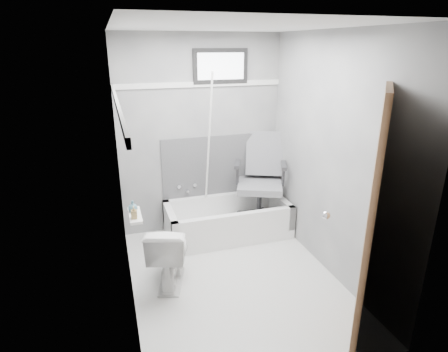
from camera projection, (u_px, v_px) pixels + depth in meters
name	position (u px, v px, depth m)	size (l,w,h in m)	color
floor	(234.00, 279.00, 3.81)	(2.60, 2.60, 0.00)	white
ceiling	(237.00, 26.00, 3.01)	(2.60, 2.60, 0.00)	silver
wall_back	(201.00, 136.00, 4.58)	(2.00, 0.02, 2.40)	slate
wall_front	(306.00, 232.00, 2.24)	(2.00, 0.02, 2.40)	slate
wall_left	(123.00, 179.00, 3.13)	(0.02, 2.60, 2.40)	slate
wall_right	(331.00, 158.00, 3.69)	(0.02, 2.60, 2.40)	slate
bathtub	(228.00, 219.00, 4.64)	(1.50, 0.70, 0.42)	white
office_chair	(260.00, 180.00, 4.63)	(0.64, 0.64, 1.11)	slate
toilet	(169.00, 253.00, 3.68)	(0.37, 0.66, 0.65)	white
door	(428.00, 236.00, 2.60)	(0.78, 0.78, 2.00)	brown
window	(220.00, 66.00, 4.36)	(0.66, 0.04, 0.40)	black
backerboard	(221.00, 165.00, 4.77)	(1.50, 0.02, 0.78)	#4C4C4F
trim_back	(200.00, 84.00, 4.36)	(2.00, 0.02, 0.06)	white
trim_left	(117.00, 104.00, 2.92)	(0.02, 2.60, 0.06)	white
pole	(208.00, 153.00, 4.42)	(0.02, 0.02, 1.95)	white
shelf	(135.00, 215.00, 3.15)	(0.10, 0.32, 0.03)	white
soap_bottle_a	(134.00, 212.00, 3.05)	(0.05, 0.05, 0.11)	#A08650
soap_bottle_b	(133.00, 206.00, 3.18)	(0.08, 0.08, 0.10)	slate
faucet	(187.00, 188.00, 4.71)	(0.26, 0.10, 0.16)	silver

